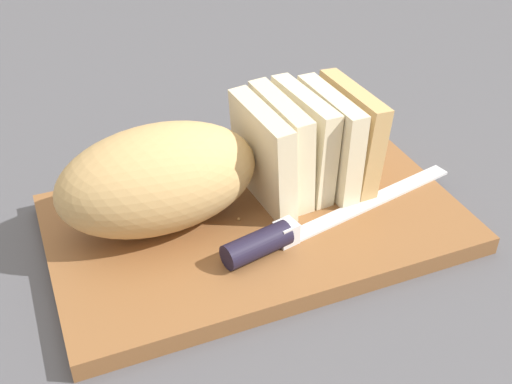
% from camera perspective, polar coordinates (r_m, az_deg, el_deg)
% --- Properties ---
extents(ground_plane, '(3.00, 3.00, 0.00)m').
position_cam_1_polar(ground_plane, '(0.67, 0.00, -3.45)').
color(ground_plane, '#4C4C51').
extents(cutting_board, '(0.42, 0.25, 0.02)m').
position_cam_1_polar(cutting_board, '(0.66, 0.00, -2.79)').
color(cutting_board, brown).
rests_on(cutting_board, ground_plane).
extents(bread_loaf, '(0.33, 0.13, 0.11)m').
position_cam_1_polar(bread_loaf, '(0.64, -4.06, 2.30)').
color(bread_loaf, tan).
rests_on(bread_loaf, cutting_board).
extents(bread_knife, '(0.29, 0.08, 0.02)m').
position_cam_1_polar(bread_knife, '(0.62, 2.46, -3.78)').
color(bread_knife, silver).
rests_on(bread_knife, cutting_board).
extents(crumb_near_knife, '(0.00, 0.00, 0.00)m').
position_cam_1_polar(crumb_near_knife, '(0.65, -1.45, -2.54)').
color(crumb_near_knife, tan).
rests_on(crumb_near_knife, cutting_board).
extents(crumb_near_loaf, '(0.01, 0.01, 0.01)m').
position_cam_1_polar(crumb_near_loaf, '(0.68, -3.17, -0.21)').
color(crumb_near_loaf, tan).
rests_on(crumb_near_loaf, cutting_board).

